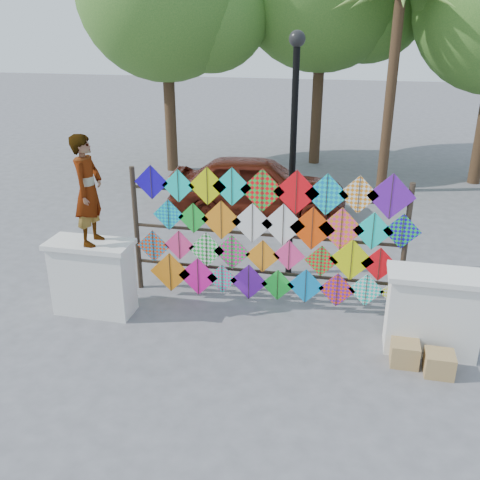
# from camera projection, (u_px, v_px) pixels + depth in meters

# --- Properties ---
(ground) EXTENTS (80.00, 80.00, 0.00)m
(ground) POSITION_uv_depth(u_px,v_px,m) (254.00, 323.00, 8.77)
(ground) COLOR slate
(ground) RESTS_ON ground
(parapet_left) EXTENTS (1.40, 0.65, 1.28)m
(parapet_left) POSITION_uv_depth(u_px,v_px,m) (93.00, 277.00, 8.88)
(parapet_left) COLOR silver
(parapet_left) RESTS_ON ground
(parapet_right) EXTENTS (1.40, 0.65, 1.28)m
(parapet_right) POSITION_uv_depth(u_px,v_px,m) (433.00, 312.00, 7.81)
(parapet_right) COLOR silver
(parapet_right) RESTS_ON ground
(kite_rack) EXTENTS (4.88, 0.24, 2.45)m
(kite_rack) POSITION_uv_depth(u_px,v_px,m) (270.00, 237.00, 8.93)
(kite_rack) COLOR #2F241A
(kite_rack) RESTS_ON ground
(palm_tree) EXTENTS (3.62, 3.62, 5.83)m
(palm_tree) POSITION_uv_depth(u_px,v_px,m) (400.00, 6.00, 13.68)
(palm_tree) COLOR #4F3921
(palm_tree) RESTS_ON ground
(vendor_woman) EXTENTS (0.45, 0.66, 1.76)m
(vendor_woman) POSITION_uv_depth(u_px,v_px,m) (88.00, 190.00, 8.29)
(vendor_woman) COLOR #99999E
(vendor_woman) RESTS_ON parapet_left
(sedan) EXTENTS (4.56, 2.17, 1.50)m
(sedan) POSITION_uv_depth(u_px,v_px,m) (258.00, 186.00, 13.45)
(sedan) COLOR #551A0E
(sedan) RESTS_ON ground
(lamppost) EXTENTS (0.28, 0.28, 4.46)m
(lamppost) POSITION_uv_depth(u_px,v_px,m) (293.00, 136.00, 9.50)
(lamppost) COLOR black
(lamppost) RESTS_ON ground
(cardboard_box_near) EXTENTS (0.39, 0.35, 0.35)m
(cardboard_box_near) POSITION_uv_depth(u_px,v_px,m) (405.00, 353.00, 7.66)
(cardboard_box_near) COLOR #A4794F
(cardboard_box_near) RESTS_ON ground
(cardboard_box_far) EXTENTS (0.40, 0.36, 0.33)m
(cardboard_box_far) POSITION_uv_depth(u_px,v_px,m) (439.00, 364.00, 7.45)
(cardboard_box_far) COLOR #A4794F
(cardboard_box_far) RESTS_ON ground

